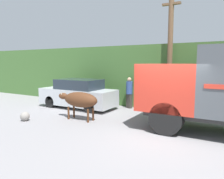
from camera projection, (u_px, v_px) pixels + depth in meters
The scene contains 7 objects.
ground_plane at pixel (167, 136), 7.61m from camera, with size 60.00×60.00×0.00m, color gray.
hillside_embankment at pixel (201, 75), 13.68m from camera, with size 32.00×6.62×3.53m.
brown_cow at pixel (80, 100), 9.70m from camera, with size 2.14×0.68×1.25m.
parked_suv at pixel (78, 94), 12.34m from camera, with size 4.44×1.70×1.63m.
pedestrian_on_hill at pixel (129, 91), 12.24m from camera, with size 0.45×0.45×1.74m.
utility_pole at pixel (170, 50), 10.91m from camera, with size 0.90×0.25×6.13m.
roadside_rock at pixel (25, 116), 9.59m from camera, with size 0.41×0.41×0.41m.
Camera 1 is at (2.04, -7.33, 2.53)m, focal length 35.00 mm.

